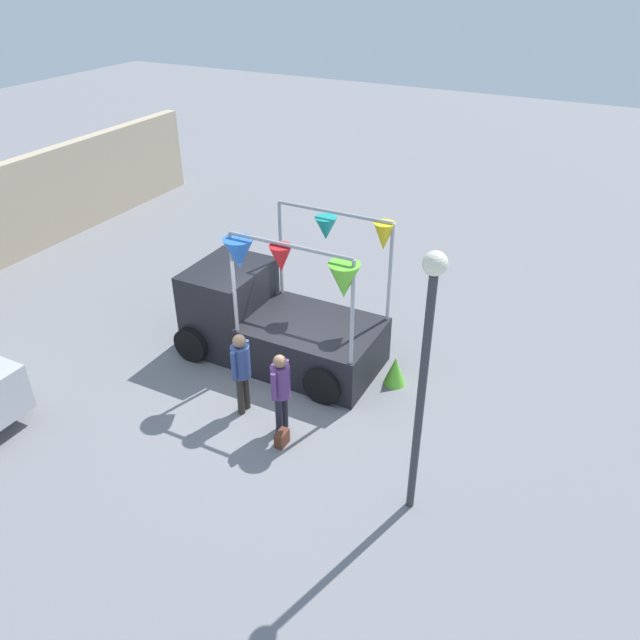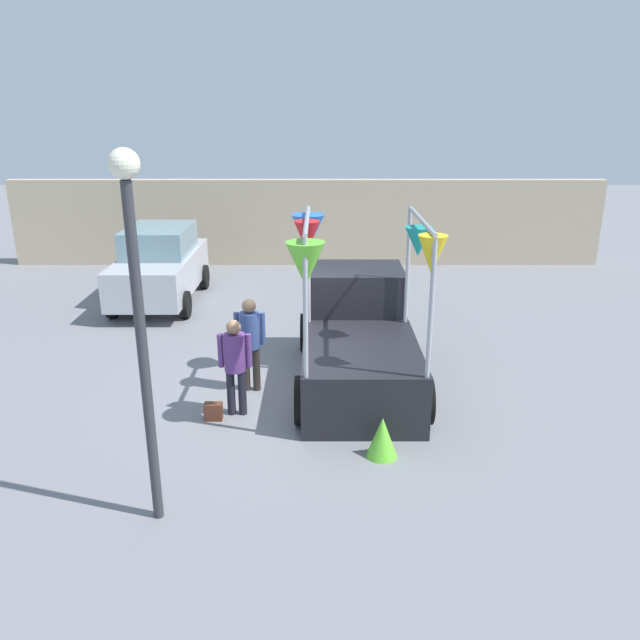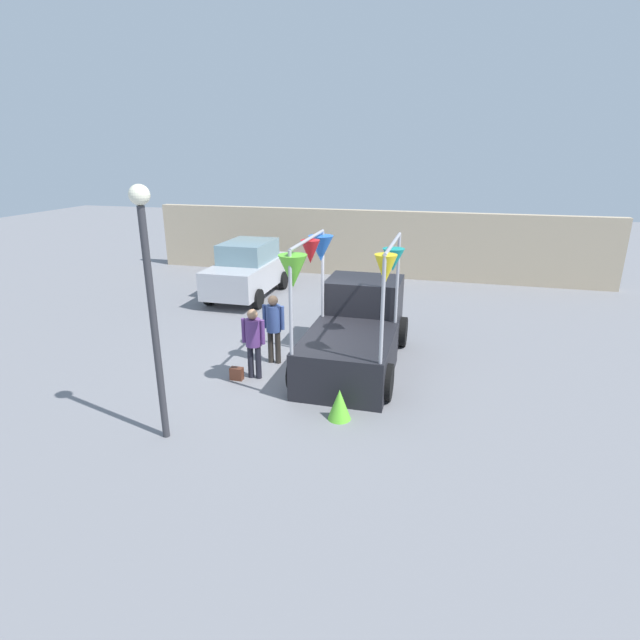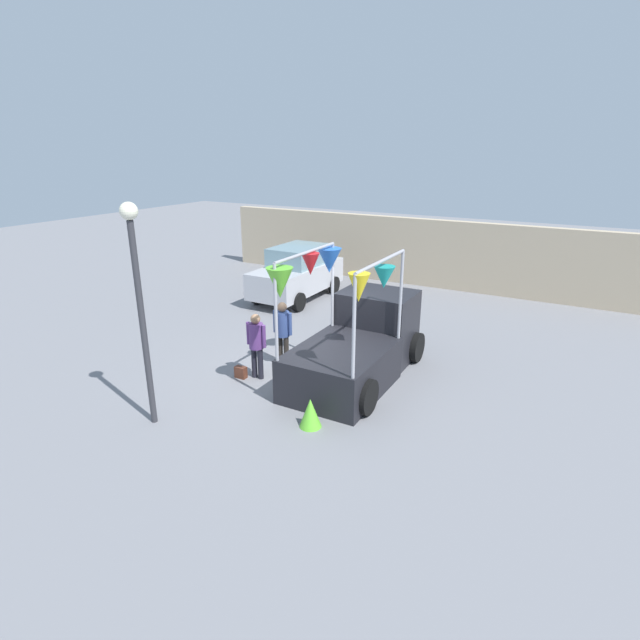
{
  "view_description": "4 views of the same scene",
  "coord_description": "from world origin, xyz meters",
  "px_view_note": "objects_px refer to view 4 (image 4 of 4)",
  "views": [
    {
      "loc": [
        -8.23,
        -5.3,
        7.45
      ],
      "look_at": [
        0.62,
        -0.74,
        1.45
      ],
      "focal_mm": 35.0,
      "sensor_mm": 36.0,
      "label": 1
    },
    {
      "loc": [
        0.41,
        -9.77,
        4.69
      ],
      "look_at": [
        0.37,
        -0.19,
        1.39
      ],
      "focal_mm": 35.0,
      "sensor_mm": 36.0,
      "label": 2
    },
    {
      "loc": [
        3.03,
        -10.16,
        4.77
      ],
      "look_at": [
        0.37,
        -0.02,
        1.21
      ],
      "focal_mm": 28.0,
      "sensor_mm": 36.0,
      "label": 3
    },
    {
      "loc": [
        5.64,
        -9.44,
        5.2
      ],
      "look_at": [
        0.32,
        0.04,
        1.42
      ],
      "focal_mm": 28.0,
      "sensor_mm": 36.0,
      "label": 4
    }
  ],
  "objects_px": {
    "person_vendor": "(283,328)",
    "handbag": "(241,372)",
    "street_lamp": "(138,288)",
    "folded_kite_bundle_lime": "(310,413)",
    "parked_car": "(297,273)",
    "vendor_truck": "(360,339)",
    "person_customer": "(256,340)"
  },
  "relations": [
    {
      "from": "parked_car",
      "to": "person_vendor",
      "type": "xyz_separation_m",
      "value": [
        2.8,
        -5.2,
        0.05
      ]
    },
    {
      "from": "handbag",
      "to": "street_lamp",
      "type": "relative_size",
      "value": 0.06
    },
    {
      "from": "vendor_truck",
      "to": "parked_car",
      "type": "relative_size",
      "value": 1.02
    },
    {
      "from": "street_lamp",
      "to": "person_vendor",
      "type": "bearing_deg",
      "value": 77.93
    },
    {
      "from": "folded_kite_bundle_lime",
      "to": "parked_car",
      "type": "bearing_deg",
      "value": 123.33
    },
    {
      "from": "vendor_truck",
      "to": "folded_kite_bundle_lime",
      "type": "distance_m",
      "value": 2.78
    },
    {
      "from": "person_vendor",
      "to": "handbag",
      "type": "bearing_deg",
      "value": -114.0
    },
    {
      "from": "person_customer",
      "to": "person_vendor",
      "type": "xyz_separation_m",
      "value": [
        0.14,
        0.9,
        0.04
      ]
    },
    {
      "from": "parked_car",
      "to": "person_vendor",
      "type": "relative_size",
      "value": 2.42
    },
    {
      "from": "vendor_truck",
      "to": "person_vendor",
      "type": "relative_size",
      "value": 2.45
    },
    {
      "from": "person_customer",
      "to": "vendor_truck",
      "type": "bearing_deg",
      "value": 35.89
    },
    {
      "from": "parked_car",
      "to": "person_customer",
      "type": "xyz_separation_m",
      "value": [
        2.66,
        -6.1,
        0.01
      ]
    },
    {
      "from": "parked_car",
      "to": "folded_kite_bundle_lime",
      "type": "height_order",
      "value": "parked_car"
    },
    {
      "from": "parked_car",
      "to": "street_lamp",
      "type": "relative_size",
      "value": 0.93
    },
    {
      "from": "vendor_truck",
      "to": "street_lamp",
      "type": "height_order",
      "value": "street_lamp"
    },
    {
      "from": "parked_car",
      "to": "folded_kite_bundle_lime",
      "type": "bearing_deg",
      "value": -56.67
    },
    {
      "from": "person_vendor",
      "to": "handbag",
      "type": "xyz_separation_m",
      "value": [
        -0.49,
        -1.1,
        -0.86
      ]
    },
    {
      "from": "parked_car",
      "to": "person_customer",
      "type": "distance_m",
      "value": 6.65
    },
    {
      "from": "vendor_truck",
      "to": "folded_kite_bundle_lime",
      "type": "bearing_deg",
      "value": -85.3
    },
    {
      "from": "handbag",
      "to": "person_customer",
      "type": "bearing_deg",
      "value": 29.74
    },
    {
      "from": "parked_car",
      "to": "handbag",
      "type": "distance_m",
      "value": 6.76
    },
    {
      "from": "vendor_truck",
      "to": "person_vendor",
      "type": "bearing_deg",
      "value": -163.87
    },
    {
      "from": "person_customer",
      "to": "handbag",
      "type": "relative_size",
      "value": 5.68
    },
    {
      "from": "person_customer",
      "to": "handbag",
      "type": "height_order",
      "value": "person_customer"
    },
    {
      "from": "parked_car",
      "to": "person_customer",
      "type": "relative_size",
      "value": 2.51
    },
    {
      "from": "vendor_truck",
      "to": "person_customer",
      "type": "height_order",
      "value": "vendor_truck"
    },
    {
      "from": "person_vendor",
      "to": "folded_kite_bundle_lime",
      "type": "relative_size",
      "value": 2.76
    },
    {
      "from": "street_lamp",
      "to": "folded_kite_bundle_lime",
      "type": "distance_m",
      "value": 3.99
    },
    {
      "from": "vendor_truck",
      "to": "person_customer",
      "type": "distance_m",
      "value": 2.44
    },
    {
      "from": "person_customer",
      "to": "folded_kite_bundle_lime",
      "type": "bearing_deg",
      "value": -30.27
    },
    {
      "from": "person_customer",
      "to": "handbag",
      "type": "distance_m",
      "value": 0.91
    },
    {
      "from": "vendor_truck",
      "to": "person_customer",
      "type": "bearing_deg",
      "value": -144.11
    }
  ]
}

